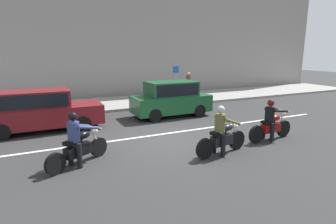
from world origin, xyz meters
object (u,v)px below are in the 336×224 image
object	(u,v)px
motorcycle_with_rider_black_leather	(271,123)
motorcycle_with_rider_olive	(222,134)
parked_hatchback_forest_green	(171,98)
parked_sedan_maroon	(40,110)
street_sign_post	(176,79)
motorcycle_with_rider_denim_blue	(78,144)
pedestrian_bystander	(188,82)

from	to	relation	value
motorcycle_with_rider_black_leather	motorcycle_with_rider_olive	bearing A→B (deg)	-170.88
parked_hatchback_forest_green	parked_sedan_maroon	bearing A→B (deg)	-179.70
parked_hatchback_forest_green	street_sign_post	world-z (taller)	street_sign_post
motorcycle_with_rider_black_leather	motorcycle_with_rider_denim_blue	bearing A→B (deg)	174.55
motorcycle_with_rider_olive	parked_hatchback_forest_green	bearing A→B (deg)	81.25
motorcycle_with_rider_black_leather	pedestrian_bystander	world-z (taller)	pedestrian_bystander
motorcycle_with_rider_denim_blue	motorcycle_with_rider_black_leather	xyz separation A→B (m)	(6.86, -0.66, -0.01)
motorcycle_with_rider_denim_blue	parked_hatchback_forest_green	size ratio (longest dim) A/B	0.48
parked_hatchback_forest_green	pedestrian_bystander	bearing A→B (deg)	51.84
motorcycle_with_rider_olive	parked_hatchback_forest_green	size ratio (longest dim) A/B	0.53
motorcycle_with_rider_olive	street_sign_post	size ratio (longest dim) A/B	0.95
parked_hatchback_forest_green	street_sign_post	distance (m)	4.47
parked_sedan_maroon	motorcycle_with_rider_black_leather	bearing A→B (deg)	-32.85
motorcycle_with_rider_black_leather	pedestrian_bystander	xyz separation A→B (m)	(1.87, 9.60, 0.50)
parked_hatchback_forest_green	pedestrian_bystander	size ratio (longest dim) A/B	2.32
motorcycle_with_rider_olive	parked_hatchback_forest_green	world-z (taller)	parked_hatchback_forest_green
parked_hatchback_forest_green	parked_sedan_maroon	xyz separation A→B (m)	(-6.09, -0.03, -0.05)
motorcycle_with_rider_olive	motorcycle_with_rider_black_leather	distance (m)	2.58
parked_sedan_maroon	motorcycle_with_rider_denim_blue	bearing A→B (deg)	-78.00
motorcycle_with_rider_olive	motorcycle_with_rider_black_leather	bearing A→B (deg)	9.12
motorcycle_with_rider_denim_blue	parked_hatchback_forest_green	world-z (taller)	parked_hatchback_forest_green
parked_hatchback_forest_green	parked_sedan_maroon	distance (m)	6.09
street_sign_post	motorcycle_with_rider_olive	bearing A→B (deg)	-108.07
street_sign_post	pedestrian_bystander	size ratio (longest dim) A/B	1.30
pedestrian_bystander	motorcycle_with_rider_denim_blue	bearing A→B (deg)	-134.29
motorcycle_with_rider_denim_blue	parked_sedan_maroon	world-z (taller)	parked_sedan_maroon
motorcycle_with_rider_black_leather	street_sign_post	xyz separation A→B (m)	(0.50, 8.92, 0.86)
motorcycle_with_rider_olive	motorcycle_with_rider_denim_blue	bearing A→B (deg)	166.17
parked_hatchback_forest_green	motorcycle_with_rider_olive	bearing A→B (deg)	-98.75
pedestrian_bystander	parked_hatchback_forest_green	bearing A→B (deg)	-128.16
parked_hatchback_forest_green	pedestrian_bystander	distance (m)	5.78
motorcycle_with_rider_olive	street_sign_post	xyz separation A→B (m)	(3.04, 9.32, 0.84)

